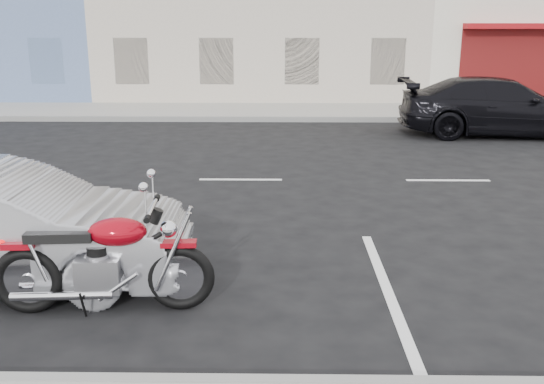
{
  "coord_description": "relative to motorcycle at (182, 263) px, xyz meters",
  "views": [
    {
      "loc": [
        -1.22,
        -11.32,
        2.96
      ],
      "look_at": [
        -1.34,
        -3.7,
        0.8
      ],
      "focal_mm": 40.0,
      "sensor_mm": 36.0,
      "label": 1
    }
  ],
  "objects": [
    {
      "name": "ground",
      "position": [
        2.24,
        5.47,
        -0.53
      ],
      "size": [
        120.0,
        120.0,
        0.0
      ],
      "primitive_type": "plane",
      "color": "black",
      "rests_on": "ground"
    },
    {
      "name": "motorcycle",
      "position": [
        0.0,
        0.0,
        0.0
      ],
      "size": [
        2.3,
        0.76,
        1.15
      ],
      "rotation": [
        0.0,
        0.0,
        0.07
      ],
      "color": "black",
      "rests_on": "ground"
    },
    {
      "name": "sidewalk_far",
      "position": [
        -2.76,
        14.17,
        -0.45
      ],
      "size": [
        80.0,
        3.4,
        0.15
      ],
      "primitive_type": "cube",
      "color": "gray",
      "rests_on": "ground"
    },
    {
      "name": "sedan_silver",
      "position": [
        -2.17,
        0.6,
        0.17
      ],
      "size": [
        4.28,
        1.62,
        1.4
      ],
      "primitive_type": "imported",
      "rotation": [
        0.0,
        0.0,
        1.61
      ],
      "color": "#9C9EA4",
      "rests_on": "ground"
    },
    {
      "name": "car_far",
      "position": [
        6.85,
        10.36,
        0.24
      ],
      "size": [
        5.39,
        2.43,
        1.53
      ],
      "primitive_type": "imported",
      "rotation": [
        0.0,
        0.0,
        1.52
      ],
      "color": "black",
      "rests_on": "ground"
    },
    {
      "name": "curb_far",
      "position": [
        -2.76,
        12.47,
        -0.45
      ],
      "size": [
        80.0,
        0.12,
        0.16
      ],
      "primitive_type": "cube",
      "color": "gray",
      "rests_on": "ground"
    }
  ]
}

